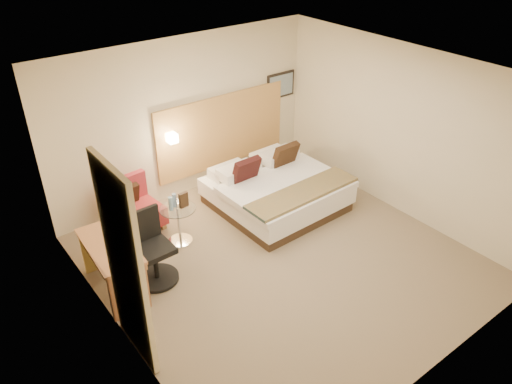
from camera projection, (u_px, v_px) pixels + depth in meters
floor at (281, 260)px, 7.21m from camera, size 4.80×5.00×0.02m
ceiling at (287, 76)px, 5.80m from camera, size 4.80×5.00×0.02m
wall_back at (185, 118)px, 8.21m from camera, size 4.80×0.02×2.70m
wall_front at (452, 280)px, 4.80m from camera, size 4.80×0.02×2.70m
wall_left at (109, 247)px, 5.25m from camera, size 0.02×5.00×2.70m
wall_right at (402, 131)px, 7.76m from camera, size 0.02×5.00×2.70m
headboard_panel at (223, 131)px, 8.75m from camera, size 2.60×0.04×1.30m
art_frame at (281, 85)px, 9.16m from camera, size 0.62×0.03×0.47m
art_canvas at (281, 85)px, 9.15m from camera, size 0.54×0.01×0.39m
lamp_arm at (170, 137)px, 8.07m from camera, size 0.02×0.12×0.02m
lamp_shade at (172, 138)px, 8.03m from camera, size 0.15×0.15×0.15m
curtain at (125, 267)px, 5.17m from camera, size 0.06×0.90×2.42m
bottle_a at (171, 204)px, 7.18m from camera, size 0.07×0.07×0.21m
bottle_b at (174, 200)px, 7.26m from camera, size 0.07×0.07×0.21m
menu_folder at (184, 200)px, 7.25m from camera, size 0.14×0.07×0.23m
bed at (276, 190)px, 8.26m from camera, size 1.97×1.91×0.94m
lounge_chair at (133, 210)px, 7.72m from camera, size 0.83×0.74×0.81m
side_table at (179, 223)px, 7.41m from camera, size 0.58×0.58×0.59m
desk at (113, 254)px, 6.38m from camera, size 0.61×1.20×0.73m
desk_chair at (153, 253)px, 6.64m from camera, size 0.59×0.59×1.03m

